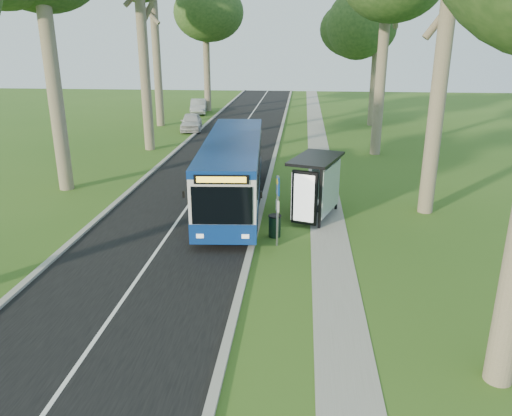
# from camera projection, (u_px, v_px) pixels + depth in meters

# --- Properties ---
(ground) EXTENTS (120.00, 120.00, 0.00)m
(ground) POSITION_uv_depth(u_px,v_px,m) (248.00, 260.00, 17.88)
(ground) COLOR #335A1C
(ground) RESTS_ON ground
(road) EXTENTS (7.00, 100.00, 0.02)m
(road) POSITION_uv_depth(u_px,v_px,m) (205.00, 182.00, 27.60)
(road) COLOR black
(road) RESTS_ON ground
(kerb_east) EXTENTS (0.25, 100.00, 0.12)m
(kerb_east) POSITION_uv_depth(u_px,v_px,m) (268.00, 182.00, 27.28)
(kerb_east) COLOR #9E9B93
(kerb_east) RESTS_ON ground
(kerb_west) EXTENTS (0.25, 100.00, 0.12)m
(kerb_west) POSITION_uv_depth(u_px,v_px,m) (143.00, 179.00, 27.89)
(kerb_west) COLOR #9E9B93
(kerb_west) RESTS_ON ground
(centre_line) EXTENTS (0.12, 100.00, 0.00)m
(centre_line) POSITION_uv_depth(u_px,v_px,m) (205.00, 181.00, 27.60)
(centre_line) COLOR white
(centre_line) RESTS_ON road
(footpath) EXTENTS (1.50, 100.00, 0.02)m
(footpath) POSITION_uv_depth(u_px,v_px,m) (323.00, 185.00, 27.04)
(footpath) COLOR gray
(footpath) RESTS_ON ground
(bus) EXTENTS (3.29, 11.98, 3.14)m
(bus) POSITION_uv_depth(u_px,v_px,m) (233.00, 171.00, 23.50)
(bus) COLOR white
(bus) RESTS_ON ground
(bus_stop_sign) EXTENTS (0.15, 0.38, 2.77)m
(bus_stop_sign) POSITION_uv_depth(u_px,v_px,m) (278.00, 203.00, 18.60)
(bus_stop_sign) COLOR gray
(bus_stop_sign) RESTS_ON ground
(bus_shelter) EXTENTS (2.62, 3.53, 2.71)m
(bus_shelter) POSITION_uv_depth(u_px,v_px,m) (319.00, 178.00, 21.22)
(bus_shelter) COLOR black
(bus_shelter) RESTS_ON ground
(litter_bin) EXTENTS (0.52, 0.52, 0.90)m
(litter_bin) POSITION_uv_depth(u_px,v_px,m) (275.00, 226.00, 19.88)
(litter_bin) COLOR black
(litter_bin) RESTS_ON ground
(car_white) EXTENTS (2.34, 4.46, 1.45)m
(car_white) POSITION_uv_depth(u_px,v_px,m) (191.00, 122.00, 42.63)
(car_white) COLOR silver
(car_white) RESTS_ON ground
(car_silver) EXTENTS (2.20, 4.63, 1.47)m
(car_silver) POSITION_uv_depth(u_px,v_px,m) (199.00, 107.00, 52.07)
(car_silver) COLOR #AAAEB2
(car_silver) RESTS_ON ground
(tree_east_d) EXTENTS (5.20, 5.20, 14.06)m
(tree_east_d) POSITION_uv_depth(u_px,v_px,m) (380.00, 2.00, 42.06)
(tree_east_d) COLOR #7A6B56
(tree_east_d) RESTS_ON ground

